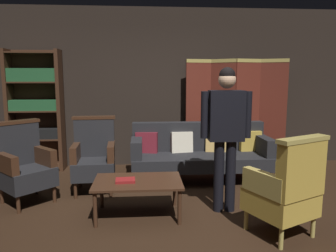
% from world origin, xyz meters
% --- Properties ---
extents(ground_plane, '(10.00, 10.00, 0.00)m').
position_xyz_m(ground_plane, '(0.00, 0.00, 0.00)').
color(ground_plane, black).
extents(back_wall, '(7.20, 0.10, 2.80)m').
position_xyz_m(back_wall, '(0.00, 2.45, 1.40)').
color(back_wall, black).
rests_on(back_wall, ground_plane).
extents(folding_screen, '(1.71, 0.39, 1.90)m').
position_xyz_m(folding_screen, '(1.27, 2.08, 0.99)').
color(folding_screen, '#5B2319').
rests_on(folding_screen, ground_plane).
extents(bookshelf, '(0.90, 0.32, 2.05)m').
position_xyz_m(bookshelf, '(-2.15, 2.19, 1.08)').
color(bookshelf, '#382114').
rests_on(bookshelf, ground_plane).
extents(velvet_couch, '(2.12, 0.78, 0.88)m').
position_xyz_m(velvet_couch, '(0.55, 1.46, 0.46)').
color(velvet_couch, '#382114').
rests_on(velvet_couch, ground_plane).
extents(coffee_table, '(1.00, 0.64, 0.42)m').
position_xyz_m(coffee_table, '(-0.39, 0.16, 0.37)').
color(coffee_table, '#382114').
rests_on(coffee_table, ground_plane).
extents(armchair_gilt_accent, '(0.77, 0.77, 1.04)m').
position_xyz_m(armchair_gilt_accent, '(1.08, -0.44, 0.49)').
color(armchair_gilt_accent, tan).
rests_on(armchair_gilt_accent, ground_plane).
extents(armchair_wing_left, '(0.62, 0.61, 1.04)m').
position_xyz_m(armchair_wing_left, '(-1.02, 1.06, 0.49)').
color(armchair_wing_left, '#382114').
rests_on(armchair_wing_left, ground_plane).
extents(armchair_wing_right, '(0.82, 0.82, 1.04)m').
position_xyz_m(armchair_wing_right, '(-1.84, 0.69, 0.49)').
color(armchair_wing_right, '#382114').
rests_on(armchair_wing_right, ground_plane).
extents(standing_figure, '(0.59, 0.24, 1.70)m').
position_xyz_m(standing_figure, '(0.63, 0.22, 1.03)').
color(standing_figure, black).
rests_on(standing_figure, ground_plane).
extents(book_red_leather, '(0.23, 0.18, 0.03)m').
position_xyz_m(book_red_leather, '(-0.53, 0.13, 0.43)').
color(book_red_leather, maroon).
rests_on(book_red_leather, coffee_table).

